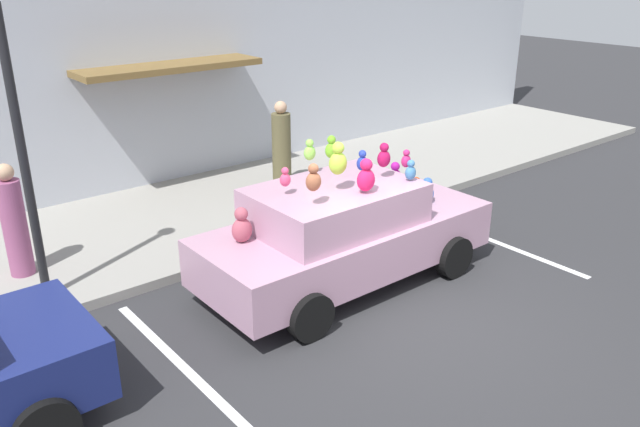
{
  "coord_description": "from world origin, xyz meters",
  "views": [
    {
      "loc": [
        -5.64,
        -4.95,
        4.5
      ],
      "look_at": [
        0.05,
        2.06,
        0.9
      ],
      "focal_mm": 36.15,
      "sensor_mm": 36.0,
      "label": 1
    }
  ],
  "objects_px": {
    "street_lamp_post": "(16,116)",
    "pedestrian_walking_past": "(14,224)",
    "teddy_bear_on_sidewalk": "(335,183)",
    "pedestrian_near_shopfront": "(282,147)",
    "plush_covered_car": "(343,232)"
  },
  "relations": [
    {
      "from": "teddy_bear_on_sidewalk",
      "to": "pedestrian_walking_past",
      "type": "relative_size",
      "value": 0.39
    },
    {
      "from": "teddy_bear_on_sidewalk",
      "to": "plush_covered_car",
      "type": "bearing_deg",
      "value": -128.23
    },
    {
      "from": "teddy_bear_on_sidewalk",
      "to": "pedestrian_walking_past",
      "type": "bearing_deg",
      "value": 175.5
    },
    {
      "from": "pedestrian_near_shopfront",
      "to": "pedestrian_walking_past",
      "type": "relative_size",
      "value": 1.03
    },
    {
      "from": "plush_covered_car",
      "to": "teddy_bear_on_sidewalk",
      "type": "height_order",
      "value": "plush_covered_car"
    },
    {
      "from": "plush_covered_car",
      "to": "pedestrian_near_shopfront",
      "type": "relative_size",
      "value": 2.55
    },
    {
      "from": "street_lamp_post",
      "to": "pedestrian_near_shopfront",
      "type": "relative_size",
      "value": 2.39
    },
    {
      "from": "street_lamp_post",
      "to": "pedestrian_walking_past",
      "type": "height_order",
      "value": "street_lamp_post"
    },
    {
      "from": "teddy_bear_on_sidewalk",
      "to": "street_lamp_post",
      "type": "xyz_separation_m",
      "value": [
        -5.62,
        -0.49,
        2.22
      ]
    },
    {
      "from": "teddy_bear_on_sidewalk",
      "to": "pedestrian_near_shopfront",
      "type": "xyz_separation_m",
      "value": [
        -0.36,
        1.25,
        0.49
      ]
    },
    {
      "from": "teddy_bear_on_sidewalk",
      "to": "pedestrian_walking_past",
      "type": "distance_m",
      "value": 5.71
    },
    {
      "from": "street_lamp_post",
      "to": "pedestrian_near_shopfront",
      "type": "height_order",
      "value": "street_lamp_post"
    },
    {
      "from": "teddy_bear_on_sidewalk",
      "to": "pedestrian_walking_past",
      "type": "xyz_separation_m",
      "value": [
        -5.67,
        0.45,
        0.48
      ]
    },
    {
      "from": "plush_covered_car",
      "to": "pedestrian_near_shopfront",
      "type": "xyz_separation_m",
      "value": [
        1.63,
        3.77,
        0.14
      ]
    },
    {
      "from": "street_lamp_post",
      "to": "pedestrian_walking_past",
      "type": "distance_m",
      "value": 1.97
    }
  ]
}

